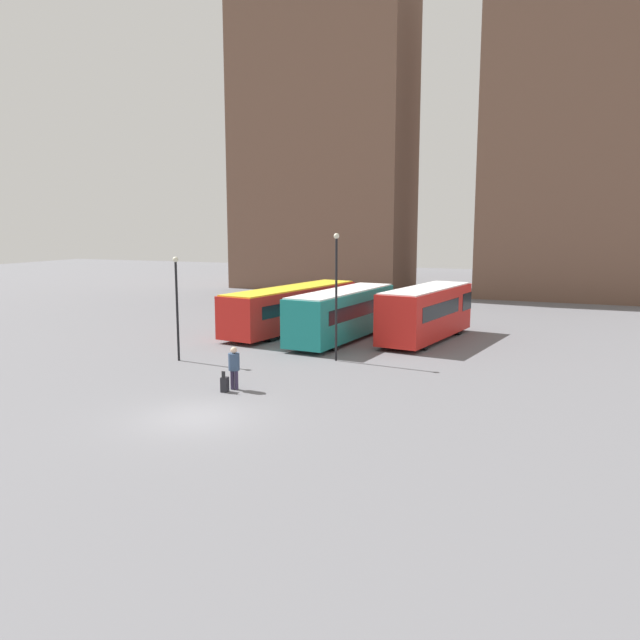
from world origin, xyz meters
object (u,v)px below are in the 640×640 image
suitcase (225,384)px  lamp_post_0 (336,288)px  bus_1 (343,313)px  lamp_post_1 (177,300)px  bus_0 (293,307)px  bus_2 (427,312)px  traveler (234,364)px

suitcase → lamp_post_0: (2.21, 7.36, 3.44)m
bus_1 → lamp_post_1: (-5.81, -8.69, 1.51)m
bus_0 → bus_2: (8.84, -0.14, 0.16)m
traveler → lamp_post_1: lamp_post_1 is taller
traveler → suitcase: bearing=151.1°
traveler → lamp_post_1: 7.01m
lamp_post_1 → traveler: bearing=-35.5°
bus_2 → lamp_post_1: 14.87m
lamp_post_0 → bus_2: bearing=67.7°
suitcase → lamp_post_0: size_ratio=0.14×
suitcase → lamp_post_1: lamp_post_1 is taller
bus_0 → lamp_post_1: 10.80m
bus_0 → bus_1: (4.13, -1.86, 0.07)m
bus_1 → bus_2: size_ratio=1.12×
bus_1 → traveler: 12.59m
bus_1 → suitcase: size_ratio=11.75×
bus_0 → bus_1: size_ratio=1.19×
lamp_post_0 → lamp_post_1: size_ratio=1.22×
bus_0 → bus_1: bearing=-104.7°
bus_2 → lamp_post_0: 8.26m
bus_0 → suitcase: bearing=-156.8°
suitcase → bus_1: bearing=-10.0°
suitcase → lamp_post_0: lamp_post_0 is taller
bus_1 → lamp_post_1: 10.56m
bus_2 → traveler: bus_2 is taller
bus_0 → bus_2: bearing=-81.3°
bus_1 → traveler: bearing=-175.7°
bus_2 → traveler: bearing=169.8°
lamp_post_0 → lamp_post_1: 8.08m
lamp_post_1 → lamp_post_0: bearing=21.8°
bus_1 → bus_2: 5.02m
bus_0 → suitcase: 15.40m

